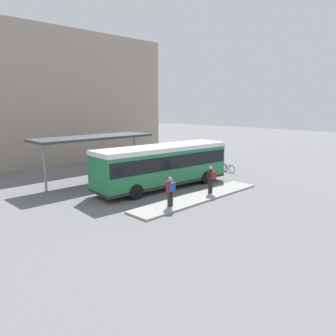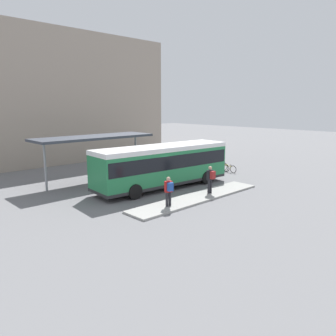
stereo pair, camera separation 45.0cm
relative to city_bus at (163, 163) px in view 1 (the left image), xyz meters
name	(u,v)px [view 1 (the left image)]	position (x,y,z in m)	size (l,w,h in m)	color
ground_plane	(163,188)	(-0.01, 0.00, -1.75)	(120.00, 120.00, 0.00)	slate
curb_island	(199,197)	(-0.29, -3.53, -1.69)	(10.23, 1.80, 0.12)	#9E9E99
city_bus	(163,163)	(0.00, 0.00, 0.00)	(10.36, 3.30, 2.98)	#237A47
pedestrian_waiting	(211,178)	(0.89, -3.56, -0.61)	(0.44, 0.45, 1.78)	#232328
pedestrian_companion	(171,190)	(-3.00, -3.74, -0.66)	(0.46, 0.50, 1.70)	#232328
bicycle_yellow	(228,168)	(7.79, -0.04, -1.41)	(0.48, 1.56, 0.68)	black
bicycle_white	(221,167)	(7.73, 0.63, -1.42)	(0.48, 1.52, 0.66)	black
bicycle_orange	(218,165)	(8.13, 1.31, -1.38)	(0.48, 1.70, 0.74)	black
station_shelter	(94,138)	(-2.46, 4.85, 1.58)	(9.07, 2.82, 3.48)	#383D47
station_building	(18,98)	(-1.69, 20.80, 4.69)	(27.29, 15.15, 12.89)	gray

